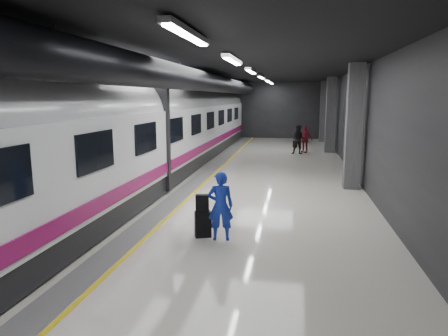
{
  "coord_description": "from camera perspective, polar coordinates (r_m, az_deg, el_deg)",
  "views": [
    {
      "loc": [
        2.48,
        -12.98,
        3.31
      ],
      "look_at": [
        0.48,
        -1.76,
        1.28
      ],
      "focal_mm": 32.0,
      "sensor_mm": 36.0,
      "label": 1
    }
  ],
  "objects": [
    {
      "name": "ground",
      "position": [
        13.62,
        -0.67,
        -3.98
      ],
      "size": [
        40.0,
        40.0,
        0.0
      ],
      "primitive_type": "plane",
      "color": "beige",
      "rests_on": "ground"
    },
    {
      "name": "platform_hall",
      "position": [
        14.21,
        -1.12,
        11.0
      ],
      "size": [
        10.02,
        40.02,
        4.51
      ],
      "color": "black",
      "rests_on": "ground"
    },
    {
      "name": "train",
      "position": [
        14.24,
        -13.68,
        4.8
      ],
      "size": [
        3.05,
        38.0,
        4.05
      ],
      "color": "black",
      "rests_on": "ground"
    },
    {
      "name": "traveler_main",
      "position": [
        9.3,
        -0.5,
        -5.45
      ],
      "size": [
        0.66,
        0.5,
        1.64
      ],
      "primitive_type": "imported",
      "rotation": [
        0.0,
        0.0,
        3.34
      ],
      "color": "blue",
      "rests_on": "ground"
    },
    {
      "name": "suitcase_main",
      "position": [
        9.66,
        -3.03,
        -8.02
      ],
      "size": [
        0.44,
        0.36,
        0.62
      ],
      "primitive_type": "cube",
      "rotation": [
        0.0,
        0.0,
        0.37
      ],
      "color": "black",
      "rests_on": "ground"
    },
    {
      "name": "shoulder_bag",
      "position": [
        9.52,
        -3.12,
        -5.04
      ],
      "size": [
        0.34,
        0.22,
        0.42
      ],
      "primitive_type": "cube",
      "rotation": [
        0.0,
        0.0,
        0.17
      ],
      "color": "black",
      "rests_on": "suitcase_main"
    },
    {
      "name": "traveler_far_a",
      "position": [
        23.77,
        10.64,
        4.0
      ],
      "size": [
        0.84,
        0.66,
        1.73
      ],
      "primitive_type": "imported",
      "rotation": [
        0.0,
        0.0,
        0.0
      ],
      "color": "black",
      "rests_on": "ground"
    },
    {
      "name": "traveler_far_b",
      "position": [
        24.63,
        11.46,
        4.04
      ],
      "size": [
        1.01,
        0.78,
        1.6
      ],
      "primitive_type": "imported",
      "rotation": [
        0.0,
        0.0,
        -0.49
      ],
      "color": "maroon",
      "rests_on": "ground"
    },
    {
      "name": "suitcase_far",
      "position": [
        27.13,
        10.11,
        3.4
      ],
      "size": [
        0.32,
        0.21,
        0.46
      ],
      "primitive_type": "cube",
      "rotation": [
        0.0,
        0.0,
        -0.03
      ],
      "color": "black",
      "rests_on": "ground"
    }
  ]
}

